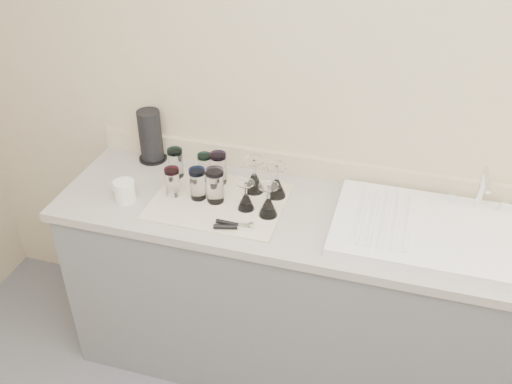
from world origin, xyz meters
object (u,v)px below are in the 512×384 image
(tumbler_blue, at_px, (198,184))
(tumbler_lavender, at_px, (215,185))
(goblet_front_right, at_px, (268,205))
(sink_unit, at_px, (440,231))
(tumbler_magenta, at_px, (173,182))
(tumbler_purple, at_px, (218,168))
(tumbler_cyan, at_px, (205,167))
(goblet_front_left, at_px, (246,200))
(white_mug, at_px, (124,191))
(goblet_back_left, at_px, (254,180))
(tumbler_teal, at_px, (176,163))
(paper_towel_roll, at_px, (151,136))
(can_opener, at_px, (234,226))
(goblet_back_right, at_px, (276,186))

(tumbler_blue, height_order, tumbler_lavender, tumbler_lavender)
(tumbler_lavender, height_order, goblet_front_right, tumbler_lavender)
(sink_unit, relative_size, tumbler_magenta, 6.49)
(tumbler_purple, distance_m, tumbler_lavender, 0.15)
(tumbler_cyan, bearing_deg, goblet_front_left, -34.73)
(white_mug, bearing_deg, tumbler_lavender, 13.62)
(tumbler_blue, xyz_separation_m, goblet_back_left, (0.21, 0.12, -0.02))
(tumbler_cyan, distance_m, goblet_front_left, 0.30)
(goblet_back_left, bearing_deg, tumbler_magenta, -158.87)
(sink_unit, bearing_deg, tumbler_lavender, -178.07)
(white_mug, bearing_deg, sink_unit, 5.40)
(goblet_front_left, bearing_deg, tumbler_teal, 157.60)
(goblet_back_left, bearing_deg, tumbler_teal, 177.23)
(tumbler_blue, relative_size, tumbler_lavender, 0.92)
(sink_unit, bearing_deg, white_mug, -174.60)
(tumbler_cyan, xyz_separation_m, tumbler_purple, (0.07, -0.01, 0.01))
(sink_unit, distance_m, tumbler_cyan, 1.03)
(tumbler_magenta, bearing_deg, tumbler_teal, 108.13)
(tumbler_blue, bearing_deg, sink_unit, 1.68)
(goblet_front_left, bearing_deg, goblet_back_left, 92.37)
(tumbler_teal, height_order, tumbler_blue, tumbler_blue)
(paper_towel_roll, bearing_deg, tumbler_blue, -37.61)
(paper_towel_roll, bearing_deg, tumbler_cyan, -18.91)
(tumbler_teal, distance_m, tumbler_blue, 0.21)
(tumbler_magenta, height_order, goblet_front_left, goblet_front_left)
(white_mug, relative_size, paper_towel_roll, 0.54)
(sink_unit, distance_m, can_opener, 0.80)
(tumbler_blue, bearing_deg, paper_towel_roll, 142.39)
(tumbler_teal, distance_m, tumbler_lavender, 0.27)
(sink_unit, xyz_separation_m, goblet_front_left, (-0.77, -0.05, 0.03))
(tumbler_teal, xyz_separation_m, tumbler_magenta, (0.05, -0.14, -0.00))
(tumbler_magenta, relative_size, goblet_back_right, 0.84)
(sink_unit, distance_m, goblet_front_left, 0.78)
(tumbler_purple, xyz_separation_m, goblet_front_right, (0.27, -0.18, -0.02))
(sink_unit, relative_size, white_mug, 6.15)
(goblet_front_left, relative_size, can_opener, 0.81)
(tumbler_blue, height_order, white_mug, tumbler_blue)
(tumbler_magenta, xyz_separation_m, white_mug, (-0.19, -0.09, -0.03))
(tumbler_blue, xyz_separation_m, goblet_front_left, (0.22, -0.02, -0.03))
(tumbler_lavender, distance_m, goblet_front_right, 0.24)
(tumbler_magenta, bearing_deg, tumbler_lavender, 1.52)
(goblet_front_left, xyz_separation_m, white_mug, (-0.51, -0.07, -0.01))
(tumbler_magenta, relative_size, tumbler_blue, 0.91)
(tumbler_cyan, bearing_deg, goblet_front_right, -28.54)
(tumbler_teal, xyz_separation_m, paper_towel_roll, (-0.17, 0.12, 0.05))
(goblet_front_right, bearing_deg, sink_unit, 5.55)
(tumbler_magenta, height_order, can_opener, tumbler_magenta)
(tumbler_blue, distance_m, white_mug, 0.31)
(goblet_front_right, bearing_deg, tumbler_magenta, 176.02)
(can_opener, xyz_separation_m, white_mug, (-0.51, 0.07, 0.03))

